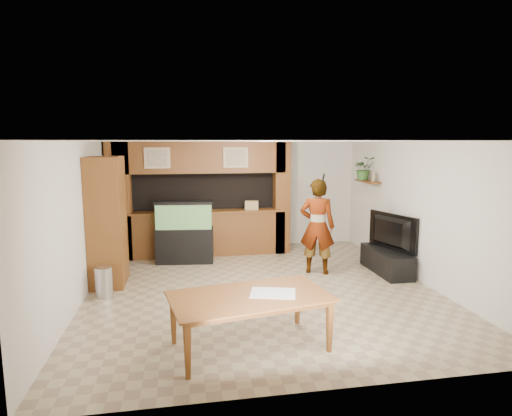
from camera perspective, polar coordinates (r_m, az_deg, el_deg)
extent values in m
plane|color=tan|center=(7.78, 0.67, -10.64)|extent=(6.50, 6.50, 0.00)
plane|color=white|center=(7.34, 0.70, 8.89)|extent=(6.50, 6.50, 0.00)
plane|color=silver|center=(10.63, -2.57, 1.80)|extent=(6.00, 0.00, 6.00)
plane|color=silver|center=(7.50, -22.46, -1.76)|extent=(0.00, 6.50, 6.50)
plane|color=silver|center=(8.52, 20.92, -0.49)|extent=(0.00, 6.50, 6.50)
cube|color=brown|center=(9.89, -7.12, -3.48)|extent=(3.80, 0.35, 1.00)
cube|color=brown|center=(9.80, -7.17, -0.50)|extent=(3.80, 0.43, 0.04)
cube|color=brown|center=(9.68, -7.31, 6.70)|extent=(3.80, 0.35, 0.70)
cube|color=brown|center=(9.84, -17.74, 0.83)|extent=(0.50, 0.35, 2.60)
cube|color=brown|center=(10.02, 3.43, 1.37)|extent=(0.35, 0.35, 2.60)
cube|color=black|center=(10.28, -7.38, 2.35)|extent=(4.20, 0.45, 0.85)
cube|color=tan|center=(9.48, -13.03, 6.51)|extent=(0.55, 0.03, 0.45)
cube|color=tan|center=(9.47, -13.04, 6.51)|extent=(0.43, 0.01, 0.35)
cube|color=tan|center=(9.55, -2.73, 6.74)|extent=(0.55, 0.03, 0.45)
cube|color=tan|center=(9.53, -2.71, 6.73)|extent=(0.43, 0.01, 0.35)
cylinder|color=black|center=(8.39, -21.05, 3.50)|extent=(0.04, 0.25, 0.25)
cylinder|color=white|center=(8.39, -20.89, 3.51)|extent=(0.01, 0.21, 0.21)
cube|color=brown|center=(10.12, 14.66, 3.46)|extent=(0.25, 0.90, 0.04)
cube|color=brown|center=(8.21, -19.23, -1.68)|extent=(0.58, 0.95, 2.33)
cylinder|color=#B2B2B7|center=(7.70, -19.61, -9.32)|extent=(0.28, 0.28, 0.52)
cube|color=black|center=(9.42, -9.45, -4.90)|extent=(1.22, 0.46, 0.76)
cube|color=#35864D|center=(9.29, -9.55, -1.03)|extent=(1.17, 0.43, 0.53)
cube|color=black|center=(9.25, -9.59, 0.76)|extent=(1.22, 0.46, 0.06)
cube|color=black|center=(9.00, 16.99, -6.79)|extent=(0.51, 1.38, 0.46)
imported|color=black|center=(8.87, 17.16, -3.09)|extent=(0.52, 1.25, 0.73)
cube|color=tan|center=(9.89, 15.29, 4.08)|extent=(0.07, 0.17, 0.22)
imported|color=#315D25|center=(10.24, 14.18, 5.15)|extent=(0.55, 0.50, 0.54)
imported|color=#9E8557|center=(8.51, 8.16, -2.44)|extent=(0.81, 0.69, 1.89)
cylinder|color=black|center=(8.25, 8.99, 4.06)|extent=(0.03, 0.09, 0.15)
imported|color=brown|center=(5.54, -0.69, -15.06)|extent=(2.13, 1.44, 0.69)
cube|color=silver|center=(5.51, 2.28, -11.27)|extent=(0.65, 0.54, 0.01)
cube|color=#9F8556|center=(9.90, -0.58, 0.38)|extent=(0.34, 0.26, 0.20)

